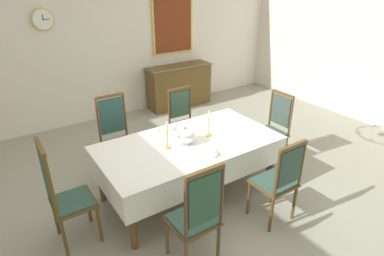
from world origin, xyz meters
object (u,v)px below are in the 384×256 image
Objects in this scene: mounted_clock at (43,19)px; framed_painting at (173,25)px; chair_south_b at (278,180)px; dining_table at (189,147)px; soup_tureen at (185,135)px; chair_head_east at (273,128)px; spoon_secondary at (218,152)px; bowl_near_left at (168,128)px; bowl_near_right at (211,154)px; candlestick_west at (167,138)px; chair_head_west at (64,195)px; chair_north_a at (117,136)px; spoon_primary at (159,130)px; chair_north_b at (184,120)px; sideboard at (179,86)px; candlestick_east at (209,126)px; chair_south_a at (196,216)px.

framed_painting reaches higher than mounted_clock.
mounted_clock is at bearing 109.67° from chair_south_b.
soup_tureen reaches higher than dining_table.
chair_head_east reaches higher than spoon_secondary.
chair_head_east is 6.27× the size of bowl_near_left.
dining_table is at bearing 119.42° from chair_south_b.
dining_table is 0.44m from bowl_near_right.
chair_south_b is at bearing -104.62° from framed_painting.
candlestick_west is at bearing 151.79° from spoon_secondary.
soup_tureen is 1.51× the size of spoon_secondary.
bowl_near_left is (0.02, 0.45, -0.08)m from soup_tureen.
dining_table is 2.08× the size of chair_south_b.
chair_north_a is at bearing 136.04° from chair_head_west.
soup_tureen reaches higher than spoon_primary.
bowl_near_right is (0.33, -0.43, -0.12)m from candlestick_west.
chair_north_a is at bearing -0.35° from chair_north_b.
chair_head_west is 1.11× the size of chair_head_east.
chair_north_b is at bearing 60.58° from dining_table.
candlestick_west is at bearing 127.60° from bowl_near_right.
sideboard is at bearing 74.83° from chair_south_b.
candlestick_west is (-0.30, -0.00, 0.21)m from dining_table.
dining_table is at bearing -85.72° from bowl_near_left.
mounted_clock reaches higher than soup_tureen.
chair_south_b is 0.97× the size of chair_head_east.
candlestick_east is at bearing 0.00° from soup_tureen.
dining_table is at bearing 60.35° from chair_south_a.
soup_tureen is at bearing 117.30° from chair_north_a.
soup_tureen is 0.77× the size of candlestick_east.
bowl_near_left is at bearing -71.83° from mounted_clock.
chair_north_b is at bearing 42.20° from bowl_near_left.
dining_table is 12.66× the size of bowl_near_left.
soup_tureen is at bearing 58.31° from chair_north_b.
soup_tureen is 0.77× the size of candlestick_west.
chair_south_b is at bearing -67.69° from bowl_near_left.
bowl_near_left is at bearing 87.61° from soup_tureen.
chair_head_east is (0.96, -0.98, 0.01)m from chair_north_b.
candlestick_west is (0.26, 0.99, 0.32)m from chair_south_a.
bowl_near_right reaches higher than dining_table.
framed_painting is (1.91, 3.06, 0.80)m from candlestick_west.
chair_head_west is at bearing 180.00° from soup_tureen.
chair_south_a is 6.67× the size of spoon_secondary.
spoon_primary is (-0.10, 0.48, -0.10)m from soup_tureen.
chair_head_west is 3.03m from chair_head_east.
chair_head_east is (0.96, 0.98, 0.01)m from chair_south_b.
candlestick_west is at bearing 48.99° from chair_north_b.
mounted_clock is (-0.32, 4.04, 1.39)m from chair_south_a.
chair_head_west is (-0.96, 0.99, 0.02)m from chair_south_a.
chair_head_east is 1.75m from spoon_primary.
chair_head_east reaches higher than soup_tureen.
chair_south_a is 4.73m from framed_painting.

